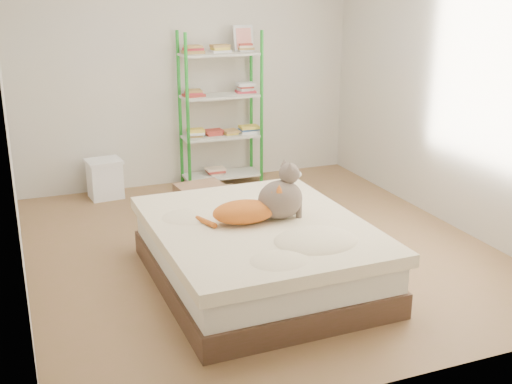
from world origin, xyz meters
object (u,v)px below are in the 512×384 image
grey_cat (280,191)px  cardboard_box (201,200)px  orange_cat (244,209)px  shelf_unit (221,108)px  bed (258,252)px  white_bin (105,178)px

grey_cat → cardboard_box: 1.62m
orange_cat → shelf_unit: size_ratio=0.32×
orange_cat → cardboard_box: (0.12, 1.52, -0.44)m
bed → grey_cat: bearing=8.1°
white_bin → orange_cat: bearing=-74.7°
cardboard_box → white_bin: 1.20m
grey_cat → white_bin: size_ratio=1.04×
orange_cat → cardboard_box: 1.59m
bed → cardboard_box: 1.55m
bed → orange_cat: size_ratio=3.46×
grey_cat → shelf_unit: 2.49m
shelf_unit → cardboard_box: (-0.53, -0.94, -0.70)m
orange_cat → grey_cat: bearing=7.5°
orange_cat → shelf_unit: (0.65, 2.46, 0.27)m
orange_cat → grey_cat: (0.29, 0.00, 0.10)m
orange_cat → grey_cat: grey_cat is taller
shelf_unit → white_bin: 1.47m
orange_cat → shelf_unit: bearing=82.4°
white_bin → grey_cat: bearing=-68.5°
bed → shelf_unit: size_ratio=1.10×
bed → cardboard_box: size_ratio=3.95×
cardboard_box → white_bin: size_ratio=1.17×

